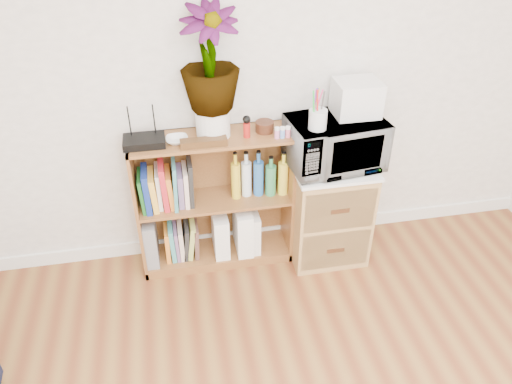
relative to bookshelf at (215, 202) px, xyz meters
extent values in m
cube|color=white|center=(0.35, 0.14, -0.42)|extent=(4.00, 0.02, 0.10)
cube|color=brown|center=(0.00, 0.00, 0.00)|extent=(1.00, 0.30, 0.95)
cube|color=#9E7542|center=(0.75, -0.08, -0.12)|extent=(0.50, 0.45, 0.70)
imported|color=white|center=(0.75, -0.08, 0.40)|extent=(0.61, 0.45, 0.31)
cylinder|color=silver|center=(0.60, -0.17, 0.62)|extent=(0.11, 0.11, 0.12)
cube|color=silver|center=(0.88, -0.03, 0.66)|extent=(0.27, 0.22, 0.21)
cube|color=black|center=(-0.39, -0.02, 0.50)|extent=(0.24, 0.16, 0.04)
imported|color=silver|center=(-0.20, -0.03, 0.49)|extent=(0.13, 0.13, 0.03)
cylinder|color=silver|center=(0.02, 0.02, 0.56)|extent=(0.20, 0.20, 0.17)
imported|color=#29672A|center=(0.02, 0.02, 0.95)|extent=(0.33, 0.33, 0.60)
cube|color=#3C2310|center=(-0.05, -0.10, 0.50)|extent=(0.27, 0.07, 0.04)
cylinder|color=#AA1A14|center=(0.21, -0.04, 0.52)|extent=(0.04, 0.04, 0.09)
cylinder|color=#331A0E|center=(0.33, 0.01, 0.51)|extent=(0.11, 0.11, 0.06)
cube|color=pink|center=(0.42, -0.09, 0.50)|extent=(0.11, 0.04, 0.06)
cube|color=gray|center=(-0.45, 0.00, -0.24)|extent=(0.10, 0.26, 0.33)
cube|color=white|center=(0.02, -0.01, -0.25)|extent=(0.10, 0.25, 0.31)
cube|color=white|center=(0.18, -0.01, -0.24)|extent=(0.11, 0.27, 0.33)
cube|color=white|center=(0.24, -0.01, -0.26)|extent=(0.09, 0.24, 0.29)
cube|color=#1A6321|center=(-0.45, 0.00, 0.14)|extent=(0.03, 0.20, 0.24)
cube|color=navy|center=(-0.42, 0.00, 0.16)|extent=(0.04, 0.20, 0.27)
cube|color=yellow|center=(-0.38, 0.00, 0.14)|extent=(0.05, 0.20, 0.24)
cube|color=white|center=(-0.34, 0.00, 0.15)|extent=(0.03, 0.20, 0.25)
cube|color=red|center=(-0.31, 0.00, 0.18)|extent=(0.05, 0.20, 0.30)
cube|color=orange|center=(-0.28, 0.00, 0.14)|extent=(0.04, 0.20, 0.23)
cube|color=teal|center=(-0.24, 0.00, 0.18)|extent=(0.03, 0.20, 0.31)
cube|color=slate|center=(-0.21, 0.00, 0.14)|extent=(0.04, 0.20, 0.23)
cube|color=beige|center=(-0.18, 0.00, 0.15)|extent=(0.03, 0.20, 0.25)
cube|color=black|center=(-0.15, 0.00, 0.18)|extent=(0.03, 0.20, 0.30)
cylinder|color=gold|center=(0.14, 0.00, 0.19)|extent=(0.06, 0.06, 0.32)
cylinder|color=white|center=(0.21, 0.00, 0.18)|extent=(0.07, 0.07, 0.31)
cylinder|color=#2766B6|center=(0.29, 0.00, 0.18)|extent=(0.07, 0.07, 0.31)
cylinder|color=#349056|center=(0.37, 0.00, 0.16)|extent=(0.07, 0.07, 0.27)
cylinder|color=yellow|center=(0.45, 0.00, 0.17)|extent=(0.07, 0.07, 0.30)
cylinder|color=#9DA6AF|center=(0.53, 0.00, 0.16)|extent=(0.06, 0.06, 0.26)
cube|color=orange|center=(-0.34, 0.00, -0.29)|extent=(0.03, 0.19, 0.23)
cube|color=teal|center=(-0.30, 0.00, -0.28)|extent=(0.04, 0.19, 0.26)
cube|color=slate|center=(-0.27, 0.00, -0.29)|extent=(0.03, 0.19, 0.23)
cube|color=beige|center=(-0.24, 0.00, -0.29)|extent=(0.03, 0.19, 0.24)
cube|color=#242424|center=(-0.21, 0.00, -0.28)|extent=(0.05, 0.19, 0.24)
cube|color=#AEB855|center=(-0.18, 0.00, -0.28)|extent=(0.07, 0.19, 0.26)
cube|color=brown|center=(-0.14, 0.00, -0.29)|extent=(0.04, 0.19, 0.24)
camera|label=1|loc=(-0.23, -2.64, 1.89)|focal=35.00mm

